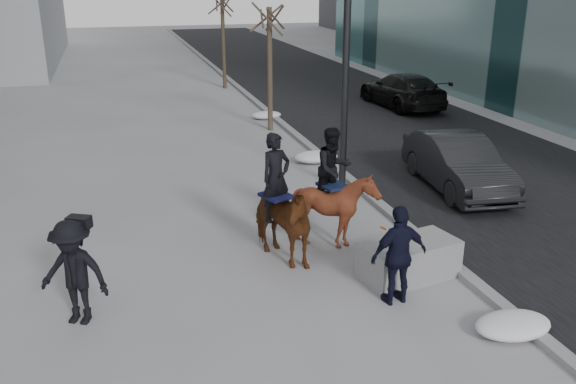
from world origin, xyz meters
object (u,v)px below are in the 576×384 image
object	(u,v)px
mounted_left	(278,215)
car_near	(458,163)
planter	(409,260)
mounted_right	(334,200)

from	to	relation	value
mounted_left	car_near	bearing A→B (deg)	26.42
planter	mounted_right	xyz separation A→B (m)	(-0.84, 1.73, 0.63)
car_near	mounted_left	world-z (taller)	mounted_left
car_near	mounted_right	world-z (taller)	mounted_right
planter	car_near	distance (m)	5.39
planter	mounted_right	world-z (taller)	mounted_right
planter	car_near	xyz separation A→B (m)	(3.44, 4.13, 0.35)
mounted_right	mounted_left	bearing A→B (deg)	-164.09
mounted_left	mounted_right	distance (m)	1.34
car_near	mounted_right	xyz separation A→B (m)	(-4.28, -2.40, 0.29)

